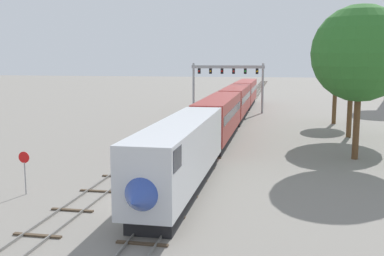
# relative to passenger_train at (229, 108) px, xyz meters

# --- Properties ---
(ground_plane) EXTENTS (400.00, 400.00, 0.00)m
(ground_plane) POSITION_rel_passenger_train_xyz_m (-2.00, -32.09, -2.60)
(ground_plane) COLOR gray
(track_main) EXTENTS (2.60, 200.00, 0.16)m
(track_main) POSITION_rel_passenger_train_xyz_m (0.00, 27.91, -2.54)
(track_main) COLOR slate
(track_main) RESTS_ON ground
(track_near) EXTENTS (2.60, 160.00, 0.16)m
(track_near) POSITION_rel_passenger_train_xyz_m (-5.50, 7.91, -2.54)
(track_near) COLOR slate
(track_near) RESTS_ON ground
(passenger_train) EXTENTS (3.04, 77.20, 4.80)m
(passenger_train) POSITION_rel_passenger_train_xyz_m (0.00, 0.00, 0.00)
(passenger_train) COLOR silver
(passenger_train) RESTS_ON ground
(signal_gantry) EXTENTS (12.10, 0.49, 8.14)m
(signal_gantry) POSITION_rel_passenger_train_xyz_m (-2.25, 17.70, 3.40)
(signal_gantry) COLOR #999BA0
(signal_gantry) RESTS_ON ground
(stop_sign) EXTENTS (0.76, 0.08, 2.88)m
(stop_sign) POSITION_rel_passenger_train_xyz_m (-10.00, -31.52, -0.73)
(stop_sign) COLOR gray
(stop_sign) RESTS_ON ground
(trackside_tree_left) EXTENTS (8.40, 8.40, 13.55)m
(trackside_tree_left) POSITION_rel_passenger_train_xyz_m (13.05, -16.06, 6.72)
(trackside_tree_left) COLOR brown
(trackside_tree_left) RESTS_ON ground
(trackside_tree_mid) EXTENTS (5.18, 5.18, 9.74)m
(trackside_tree_mid) POSITION_rel_passenger_train_xyz_m (13.70, 6.98, 4.50)
(trackside_tree_mid) COLOR brown
(trackside_tree_mid) RESTS_ON ground
(trackside_tree_right) EXTENTS (8.51, 8.51, 13.26)m
(trackside_tree_right) POSITION_rel_passenger_train_xyz_m (14.14, -4.11, 6.38)
(trackside_tree_right) COLOR brown
(trackside_tree_right) RESTS_ON ground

